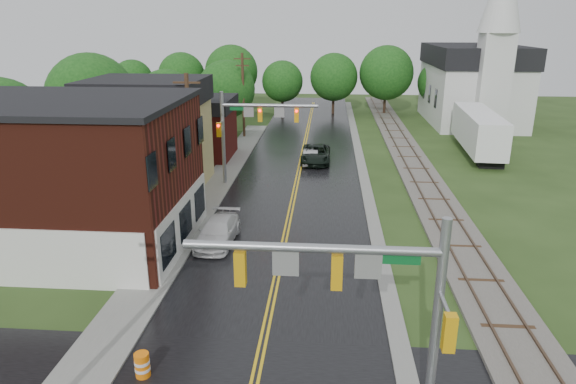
# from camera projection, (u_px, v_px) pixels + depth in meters

# --- Properties ---
(main_road) EXTENTS (10.00, 90.00, 0.02)m
(main_road) POSITION_uv_depth(u_px,v_px,m) (298.00, 175.00, 42.78)
(main_road) COLOR black
(main_road) RESTS_ON ground
(curb_right) EXTENTS (0.80, 70.00, 0.12)m
(curb_right) POSITION_uv_depth(u_px,v_px,m) (360.00, 160.00, 47.11)
(curb_right) COLOR gray
(curb_right) RESTS_ON ground
(sidewalk_left) EXTENTS (2.40, 50.00, 0.12)m
(sidewalk_left) POSITION_uv_depth(u_px,v_px,m) (212.00, 192.00, 38.52)
(sidewalk_left) COLOR gray
(sidewalk_left) RESTS_ON ground
(brick_building) EXTENTS (14.30, 10.30, 8.30)m
(brick_building) POSITION_uv_depth(u_px,v_px,m) (56.00, 174.00, 28.22)
(brick_building) COLOR #4D1A10
(brick_building) RESTS_ON ground
(yellow_house) EXTENTS (8.00, 7.00, 6.40)m
(yellow_house) POSITION_uv_depth(u_px,v_px,m) (151.00, 146.00, 38.81)
(yellow_house) COLOR tan
(yellow_house) RESTS_ON ground
(darkred_building) EXTENTS (7.00, 6.00, 4.40)m
(darkred_building) POSITION_uv_depth(u_px,v_px,m) (194.00, 134.00, 47.56)
(darkred_building) COLOR #3F0F0C
(darkred_building) RESTS_ON ground
(church) EXTENTS (10.40, 18.40, 20.00)m
(church) POSITION_uv_depth(u_px,v_px,m) (475.00, 76.00, 61.89)
(church) COLOR silver
(church) RESTS_ON ground
(railroad) EXTENTS (3.20, 80.00, 0.30)m
(railroad) POSITION_uv_depth(u_px,v_px,m) (411.00, 160.00, 46.73)
(railroad) COLOR #59544C
(railroad) RESTS_ON ground
(traffic_signal_near) EXTENTS (7.34, 0.30, 7.20)m
(traffic_signal_near) POSITION_uv_depth(u_px,v_px,m) (363.00, 290.00, 14.48)
(traffic_signal_near) COLOR gray
(traffic_signal_near) RESTS_ON ground
(traffic_signal_far) EXTENTS (7.34, 0.43, 7.20)m
(traffic_signal_far) POSITION_uv_depth(u_px,v_px,m) (250.00, 122.00, 38.63)
(traffic_signal_far) COLOR gray
(traffic_signal_far) RESTS_ON ground
(utility_pole_b) EXTENTS (1.80, 0.28, 9.00)m
(utility_pole_b) POSITION_uv_depth(u_px,v_px,m) (190.00, 138.00, 34.23)
(utility_pole_b) COLOR #382616
(utility_pole_b) RESTS_ON ground
(utility_pole_c) EXTENTS (1.80, 0.28, 9.00)m
(utility_pole_c) POSITION_uv_depth(u_px,v_px,m) (243.00, 94.00, 55.03)
(utility_pole_c) COLOR #382616
(utility_pole_c) RESTS_ON ground
(tree_left_a) EXTENTS (6.80, 6.80, 8.67)m
(tree_left_a) POSITION_uv_depth(u_px,v_px,m) (2.00, 130.00, 34.98)
(tree_left_a) COLOR black
(tree_left_a) RESTS_ON ground
(tree_left_b) EXTENTS (7.60, 7.60, 9.69)m
(tree_left_b) POSITION_uv_depth(u_px,v_px,m) (93.00, 100.00, 44.10)
(tree_left_b) COLOR black
(tree_left_b) RESTS_ON ground
(tree_left_c) EXTENTS (6.00, 6.00, 7.65)m
(tree_left_c) POSITION_uv_depth(u_px,v_px,m) (168.00, 101.00, 51.74)
(tree_left_c) COLOR black
(tree_left_c) RESTS_ON ground
(tree_left_e) EXTENTS (6.40, 6.40, 8.16)m
(tree_left_e) POSITION_uv_depth(u_px,v_px,m) (228.00, 91.00, 56.95)
(tree_left_e) COLOR black
(tree_left_e) RESTS_ON ground
(suv_dark) EXTENTS (2.58, 5.53, 1.53)m
(suv_dark) POSITION_uv_depth(u_px,v_px,m) (316.00, 154.00, 46.19)
(suv_dark) COLOR black
(suv_dark) RESTS_ON ground
(sedan_silver) EXTENTS (1.35, 3.72, 1.22)m
(sedan_silver) POSITION_uv_depth(u_px,v_px,m) (310.00, 157.00, 45.73)
(sedan_silver) COLOR #9E9EA2
(sedan_silver) RESTS_ON ground
(pickup_white) EXTENTS (2.16, 4.87, 1.39)m
(pickup_white) POSITION_uv_depth(u_px,v_px,m) (218.00, 232.00, 29.39)
(pickup_white) COLOR silver
(pickup_white) RESTS_ON ground
(semi_trailer) EXTENTS (3.63, 13.04, 4.02)m
(semi_trailer) POSITION_uv_depth(u_px,v_px,m) (478.00, 130.00, 48.64)
(semi_trailer) COLOR black
(semi_trailer) RESTS_ON ground
(construction_barrel) EXTENTS (0.66, 0.66, 0.95)m
(construction_barrel) POSITION_uv_depth(u_px,v_px,m) (142.00, 365.00, 18.35)
(construction_barrel) COLOR orange
(construction_barrel) RESTS_ON ground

